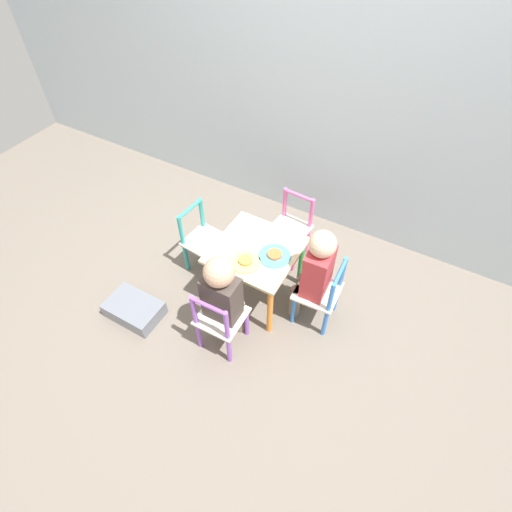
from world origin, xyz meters
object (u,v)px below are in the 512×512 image
Objects in this scene: child_right at (315,270)px; plate_front at (245,262)px; chair_blue at (321,294)px; chair_teal at (203,241)px; plate_right at (275,256)px; storage_bin at (134,309)px; kids_table at (256,257)px; chair_purple at (220,320)px; child_front at (223,293)px; chair_pink at (291,229)px.

child_right reaches higher than plate_front.
chair_teal is at bearing -94.14° from chair_blue.
chair_teal is at bearing -94.44° from child_right.
storage_bin is (-0.73, -0.55, -0.39)m from plate_right.
kids_table is 0.15m from plate_right.
chair_purple is 2.79× the size of plate_front.
chair_purple reaches higher than plate_right.
chair_teal is 0.52m from plate_front.
child_front is 0.74m from storage_bin.
plate_right is at bearing -88.80° from chair_blue.
chair_blue is 0.59m from chair_pink.
child_front is at bearing 14.99° from storage_bin.
chair_teal is 0.65m from child_front.
chair_pink is at bearing -138.56° from chair_blue.
chair_teal is (-0.44, 0.04, -0.12)m from kids_table.
child_front is at bearing -107.41° from plate_right.
plate_right is 0.56× the size of storage_bin.
child_front reaches higher than chair_pink.
child_front is 0.97× the size of child_right.
child_front is at bearing -128.09° from chair_teal.
kids_table is 2.79× the size of plate_front.
chair_blue reaches higher than plate_right.
storage_bin is at bearing -118.47° from chair_pink.
plate_front is at bearing -90.00° from kids_table.
plate_right is at bearing -108.52° from child_front.
plate_right is (0.12, 0.45, 0.20)m from chair_purple.
kids_table is 1.00× the size of chair_pink.
child_right is 0.41m from plate_front.
chair_teal is at bearing -48.21° from chair_purple.
child_right is 4.09× the size of plate_front.
chair_pink is 0.70× the size of child_front.
storage_bin is at bearing -143.12° from plate_right.
chair_purple reaches higher than plate_front.
chair_blue is 1.44× the size of storage_bin.
chair_blue is at bearing 90.00° from child_right.
chair_pink is 1.20m from storage_bin.
kids_table is at bearing -90.00° from chair_pink.
chair_purple is 0.63m from child_right.
plate_front is at bearing -89.44° from child_front.
chair_teal is at bearing 174.69° from kids_table.
chair_pink is 2.79× the size of plate_front.
storage_bin is (-0.60, -0.55, -0.31)m from kids_table.
chair_teal is 0.70× the size of child_front.
kids_table is at bearing 42.30° from storage_bin.
plate_front is at bearing -135.00° from plate_right.
chair_teal reaches higher than plate_right.
storage_bin is at bearing -137.70° from kids_table.
plate_right is (0.10, -0.45, 0.20)m from chair_pink.
child_front reaches higher than plate_front.
storage_bin is at bearing 170.17° from chair_teal.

